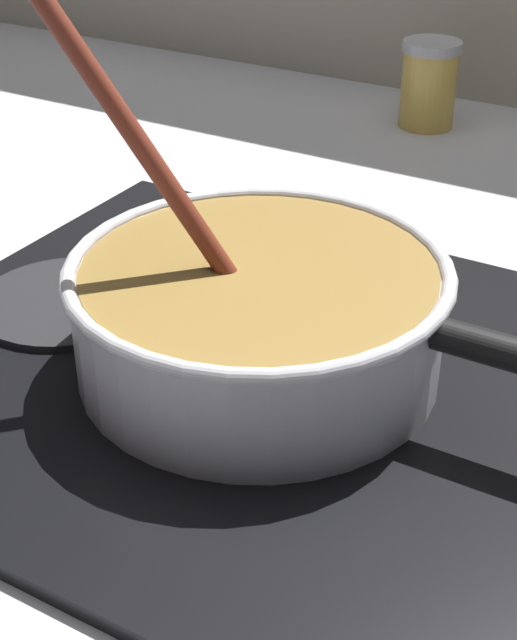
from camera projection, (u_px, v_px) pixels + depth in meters
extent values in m
cube|color=#B7B7BC|center=(142.00, 440.00, 0.67)|extent=(2.40, 1.60, 0.04)
cube|color=black|center=(258.00, 374.00, 0.69)|extent=(0.56, 0.48, 0.01)
torus|color=#592D0C|center=(258.00, 363.00, 0.68)|extent=(0.20, 0.20, 0.01)
cylinder|color=#262628|center=(66.00, 302.00, 0.76)|extent=(0.14, 0.14, 0.01)
cylinder|color=silver|center=(258.00, 320.00, 0.67)|extent=(0.26, 0.26, 0.08)
cylinder|color=olive|center=(258.00, 315.00, 0.66)|extent=(0.25, 0.25, 0.07)
torus|color=silver|center=(258.00, 270.00, 0.65)|extent=(0.27, 0.27, 0.01)
cylinder|color=beige|center=(333.00, 306.00, 0.62)|extent=(0.03, 0.03, 0.01)
cylinder|color=#EDD88C|center=(360.00, 251.00, 0.69)|extent=(0.03, 0.03, 0.01)
cylinder|color=#EDD88C|center=(123.00, 308.00, 0.62)|extent=(0.04, 0.04, 0.01)
cylinder|color=#E5CC7A|center=(321.00, 272.00, 0.66)|extent=(0.03, 0.03, 0.01)
cylinder|color=beige|center=(260.00, 251.00, 0.69)|extent=(0.03, 0.03, 0.01)
cylinder|color=#E5CC7A|center=(209.00, 267.00, 0.67)|extent=(0.04, 0.04, 0.01)
cylinder|color=#EDD88C|center=(247.00, 224.00, 0.73)|extent=(0.03, 0.03, 0.01)
cylinder|color=maroon|center=(120.00, 114.00, 0.60)|extent=(0.16, 0.07, 0.25)
cube|color=brown|center=(240.00, 292.00, 0.65)|extent=(0.05, 0.04, 0.01)
cylinder|color=gold|center=(428.00, 89.00, 1.14)|extent=(0.07, 0.07, 0.09)
cylinder|color=#B2B2B7|center=(432.00, 46.00, 1.11)|extent=(0.07, 0.07, 0.01)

